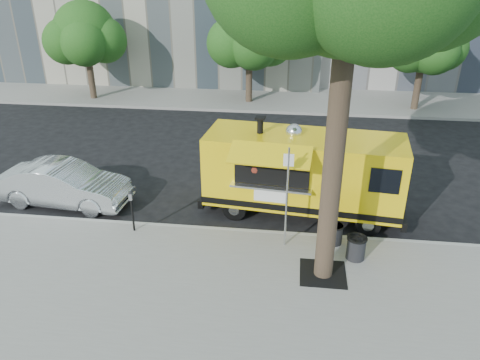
# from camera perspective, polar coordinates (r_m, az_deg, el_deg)

# --- Properties ---
(ground) EXTENTS (120.00, 120.00, 0.00)m
(ground) POSITION_cam_1_polar(r_m,az_deg,el_deg) (15.16, -0.24, -4.67)
(ground) COLOR black
(ground) RESTS_ON ground
(sidewalk) EXTENTS (60.00, 6.00, 0.15)m
(sidewalk) POSITION_cam_1_polar(r_m,az_deg,el_deg) (11.88, -2.75, -14.16)
(sidewalk) COLOR gray
(sidewalk) RESTS_ON ground
(curb) EXTENTS (60.00, 0.14, 0.16)m
(curb) POSITION_cam_1_polar(r_m,az_deg,el_deg) (14.33, -0.71, -6.29)
(curb) COLOR #999993
(curb) RESTS_ON ground
(far_sidewalk) EXTENTS (60.00, 5.00, 0.15)m
(far_sidewalk) POSITION_cam_1_polar(r_m,az_deg,el_deg) (27.57, 3.35, 9.82)
(far_sidewalk) COLOR gray
(far_sidewalk) RESTS_ON ground
(tree_well) EXTENTS (1.20, 1.20, 0.02)m
(tree_well) POSITION_cam_1_polar(r_m,az_deg,el_deg) (12.69, 10.06, -11.14)
(tree_well) COLOR black
(tree_well) RESTS_ON sidewalk
(far_tree_a) EXTENTS (3.42, 3.42, 5.36)m
(far_tree_a) POSITION_cam_1_polar(r_m,az_deg,el_deg) (28.08, -18.38, 16.65)
(far_tree_a) COLOR #33261C
(far_tree_a) RESTS_ON far_sidewalk
(far_tree_b) EXTENTS (3.60, 3.60, 5.50)m
(far_tree_b) POSITION_cam_1_polar(r_m,az_deg,el_deg) (26.06, 1.15, 17.38)
(far_tree_b) COLOR #33261C
(far_tree_b) RESTS_ON far_sidewalk
(far_tree_c) EXTENTS (3.24, 3.24, 5.21)m
(far_tree_c) POSITION_cam_1_polar(r_m,az_deg,el_deg) (26.42, 21.65, 15.52)
(far_tree_c) COLOR #33261C
(far_tree_c) RESTS_ON far_sidewalk
(sign_post) EXTENTS (0.28, 0.06, 3.00)m
(sign_post) POSITION_cam_1_polar(r_m,az_deg,el_deg) (12.81, 5.76, -1.47)
(sign_post) COLOR silver
(sign_post) RESTS_ON sidewalk
(parking_meter) EXTENTS (0.11, 0.11, 1.33)m
(parking_meter) POSITION_cam_1_polar(r_m,az_deg,el_deg) (14.19, -13.07, -3.14)
(parking_meter) COLOR black
(parking_meter) RESTS_ON sidewalk
(food_truck) EXTENTS (6.62, 3.30, 3.17)m
(food_truck) POSITION_cam_1_polar(r_m,az_deg,el_deg) (14.88, 7.57, 0.96)
(food_truck) COLOR yellow
(food_truck) RESTS_ON ground
(sedan) EXTENTS (4.50, 1.90, 1.44)m
(sedan) POSITION_cam_1_polar(r_m,az_deg,el_deg) (16.76, -20.58, -0.51)
(sedan) COLOR silver
(sedan) RESTS_ON ground
(trash_bin_left) EXTENTS (0.50, 0.50, 0.60)m
(trash_bin_left) POSITION_cam_1_polar(r_m,az_deg,el_deg) (13.77, 11.44, -6.40)
(trash_bin_left) COLOR black
(trash_bin_left) RESTS_ON sidewalk
(trash_bin_right) EXTENTS (0.55, 0.55, 0.66)m
(trash_bin_right) POSITION_cam_1_polar(r_m,az_deg,el_deg) (13.25, 13.97, -7.96)
(trash_bin_right) COLOR black
(trash_bin_right) RESTS_ON sidewalk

